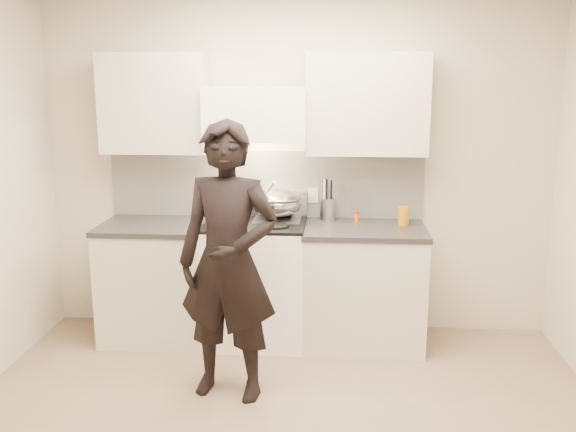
{
  "coord_description": "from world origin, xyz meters",
  "views": [
    {
      "loc": [
        0.3,
        -3.29,
        2.04
      ],
      "look_at": [
        -0.02,
        1.05,
        1.08
      ],
      "focal_mm": 40.0,
      "sensor_mm": 36.0,
      "label": 1
    }
  ],
  "objects_px": {
    "utensil_crock": "(328,208)",
    "person": "(228,262)",
    "stove": "(256,281)",
    "counter_right": "(363,285)",
    "wok": "(277,203)"
  },
  "relations": [
    {
      "from": "utensil_crock",
      "to": "person",
      "type": "relative_size",
      "value": 0.18
    },
    {
      "from": "stove",
      "to": "utensil_crock",
      "type": "relative_size",
      "value": 2.98
    },
    {
      "from": "counter_right",
      "to": "wok",
      "type": "bearing_deg",
      "value": 169.88
    },
    {
      "from": "stove",
      "to": "wok",
      "type": "relative_size",
      "value": 1.92
    },
    {
      "from": "wok",
      "to": "stove",
      "type": "bearing_deg",
      "value": -142.16
    },
    {
      "from": "counter_right",
      "to": "person",
      "type": "relative_size",
      "value": 0.52
    },
    {
      "from": "counter_right",
      "to": "person",
      "type": "xyz_separation_m",
      "value": [
        -0.89,
        -0.89,
        0.43
      ]
    },
    {
      "from": "stove",
      "to": "person",
      "type": "bearing_deg",
      "value": -93.81
    },
    {
      "from": "counter_right",
      "to": "stove",
      "type": "bearing_deg",
      "value": -180.0
    },
    {
      "from": "wok",
      "to": "person",
      "type": "distance_m",
      "value": 1.05
    },
    {
      "from": "stove",
      "to": "counter_right",
      "type": "bearing_deg",
      "value": 0.0
    },
    {
      "from": "person",
      "to": "wok",
      "type": "bearing_deg",
      "value": 88.76
    },
    {
      "from": "counter_right",
      "to": "person",
      "type": "bearing_deg",
      "value": -134.98
    },
    {
      "from": "stove",
      "to": "wok",
      "type": "distance_m",
      "value": 0.63
    },
    {
      "from": "stove",
      "to": "wok",
      "type": "bearing_deg",
      "value": 37.84
    }
  ]
}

